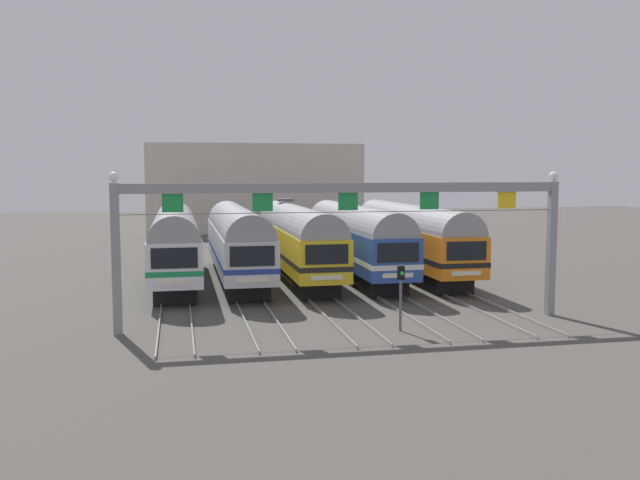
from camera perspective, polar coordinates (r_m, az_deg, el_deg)
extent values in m
plane|color=#4C4944|center=(44.96, -1.87, -3.25)|extent=(160.00, 160.00, 0.00)
cube|color=gray|center=(61.17, -12.46, -0.93)|extent=(0.07, 70.00, 0.15)
cube|color=gray|center=(61.17, -11.11, -0.91)|extent=(0.07, 70.00, 0.15)
cube|color=gray|center=(61.24, -8.83, -0.86)|extent=(0.07, 70.00, 0.15)
cube|color=gray|center=(61.32, -7.49, -0.83)|extent=(0.07, 70.00, 0.15)
cube|color=gray|center=(61.54, -5.23, -0.78)|extent=(0.07, 70.00, 0.15)
cube|color=gray|center=(61.72, -3.90, -0.75)|extent=(0.07, 70.00, 0.15)
cube|color=gray|center=(62.09, -1.68, -0.70)|extent=(0.07, 70.00, 0.15)
cube|color=gray|center=(62.36, -0.38, -0.67)|extent=(0.07, 70.00, 0.15)
cube|color=gray|center=(62.88, 1.80, -0.62)|extent=(0.07, 70.00, 0.15)
cube|color=gray|center=(63.22, 3.07, -0.59)|extent=(0.07, 70.00, 0.15)
cube|color=white|center=(44.03, -11.86, -0.64)|extent=(2.85, 18.00, 2.35)
cube|color=#198C4C|center=(44.07, -11.85, -1.10)|extent=(2.88, 18.02, 0.28)
cylinder|color=gray|center=(43.92, -11.89, 0.88)|extent=(2.74, 17.64, 2.74)
cube|color=black|center=(35.02, -11.91, -1.47)|extent=(2.28, 0.06, 1.03)
cube|color=silver|center=(35.19, -11.87, -3.45)|extent=(1.71, 0.05, 0.24)
cube|color=black|center=(38.03, -11.83, -4.22)|extent=(2.28, 2.60, 1.05)
cube|color=black|center=(50.49, -11.81, -1.78)|extent=(2.28, 2.60, 1.05)
cube|color=#4C4C51|center=(48.86, -11.91, 3.18)|extent=(1.10, 1.10, 0.20)
cube|color=silver|center=(44.18, -6.83, -0.54)|extent=(2.85, 18.00, 2.35)
cube|color=navy|center=(44.22, -6.83, -0.99)|extent=(2.88, 18.02, 0.28)
cylinder|color=gray|center=(44.07, -6.85, 0.98)|extent=(2.74, 17.64, 2.74)
cube|color=black|center=(35.21, -5.60, -1.34)|extent=(2.28, 0.06, 1.03)
cube|color=silver|center=(35.38, -5.58, -3.30)|extent=(1.71, 0.05, 0.24)
cube|color=black|center=(38.20, -6.00, -4.08)|extent=(2.28, 2.60, 1.05)
cube|color=black|center=(50.62, -7.42, -1.69)|extent=(2.28, 2.60, 1.05)
cube|color=gold|center=(44.67, -1.88, -0.43)|extent=(2.85, 18.00, 2.35)
cube|color=black|center=(44.71, -1.88, -0.88)|extent=(2.88, 18.02, 0.28)
cylinder|color=gray|center=(44.56, -1.88, 1.07)|extent=(2.74, 17.64, 2.74)
cube|color=black|center=(35.82, 0.57, -1.19)|extent=(2.28, 0.06, 1.03)
cube|color=silver|center=(35.99, 0.57, -3.12)|extent=(1.71, 0.05, 0.24)
cube|color=black|center=(38.77, -0.28, -3.91)|extent=(2.28, 2.60, 1.05)
cube|color=black|center=(51.05, -3.08, -1.59)|extent=(2.28, 2.60, 1.05)
cube|color=#4C4C51|center=(49.43, -2.89, 3.32)|extent=(1.10, 1.10, 0.20)
cube|color=#284C9E|center=(45.49, 2.93, -0.33)|extent=(2.85, 18.00, 2.35)
cube|color=white|center=(45.53, 2.93, -0.77)|extent=(2.88, 18.02, 0.28)
cylinder|color=gray|center=(45.38, 2.94, 1.15)|extent=(2.74, 17.64, 2.74)
cube|color=black|center=(36.83, 6.47, -1.04)|extent=(2.28, 0.06, 1.03)
cube|color=silver|center=(36.99, 6.45, -2.92)|extent=(1.71, 0.05, 0.24)
cube|color=black|center=(39.70, 5.22, -3.70)|extent=(2.28, 2.60, 1.05)
cube|color=black|center=(51.76, 1.17, -1.48)|extent=(2.28, 2.60, 1.05)
cube|color=orange|center=(46.61, 7.54, -0.22)|extent=(2.85, 18.00, 2.35)
cube|color=black|center=(46.65, 7.54, -0.65)|extent=(2.88, 18.02, 0.28)
cylinder|color=gray|center=(46.50, 7.56, 1.22)|extent=(2.74, 17.64, 2.74)
cube|color=black|center=(38.21, 12.00, -0.88)|extent=(2.28, 0.06, 1.03)
cube|color=silver|center=(38.37, 11.96, -2.70)|extent=(1.71, 0.05, 0.24)
cube|color=black|center=(40.98, 10.41, -3.48)|extent=(2.28, 2.60, 1.05)
cube|color=black|center=(52.75, 5.27, -1.37)|extent=(2.28, 2.60, 1.05)
cube|color=gray|center=(30.61, -16.46, -1.56)|extent=(0.36, 0.36, 6.50)
cube|color=gray|center=(35.26, 18.52, -0.69)|extent=(0.36, 0.36, 6.50)
cube|color=gray|center=(31.21, 2.33, 4.33)|extent=(20.29, 0.32, 0.44)
cube|color=#198C3F|center=(30.30, -12.05, 3.00)|extent=(0.90, 0.08, 0.80)
cube|color=#198C3F|center=(30.52, -4.76, 3.12)|extent=(0.90, 0.08, 0.80)
cube|color=#198C3F|center=(31.23, 2.33, 3.20)|extent=(0.90, 0.08, 0.80)
cube|color=#198C3F|center=(32.38, 9.00, 3.22)|extent=(0.90, 0.08, 0.80)
cube|color=yellow|center=(33.94, 15.14, 3.20)|extent=(0.90, 0.08, 0.80)
sphere|color=white|center=(30.38, -16.64, 5.01)|extent=(0.44, 0.44, 0.44)
sphere|color=white|center=(35.06, 18.70, 5.00)|extent=(0.44, 0.44, 0.44)
cylinder|color=#3F382D|center=(31.25, 2.32, 2.32)|extent=(20.29, 0.03, 0.03)
cylinder|color=#59595E|center=(30.51, 6.66, -4.78)|extent=(0.12, 0.12, 2.93)
cube|color=black|center=(30.33, 6.68, -2.70)|extent=(0.28, 0.24, 0.60)
sphere|color=green|center=(30.20, 6.77, -2.74)|extent=(0.18, 0.18, 0.18)
cube|color=beige|center=(82.23, -5.53, 4.31)|extent=(24.41, 10.00, 10.09)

